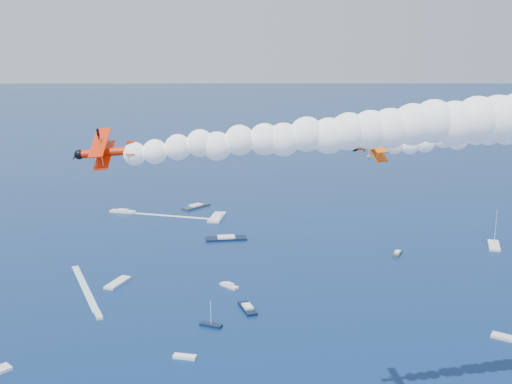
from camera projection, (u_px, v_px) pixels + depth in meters
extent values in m
cube|color=silver|center=(123.00, 211.00, 262.72)|extent=(11.16, 7.41, 0.70)
cube|color=silver|center=(98.00, 315.00, 164.76)|extent=(2.90, 5.30, 0.70)
cube|color=white|center=(185.00, 357.00, 143.26)|extent=(5.52, 3.36, 0.70)
cube|color=black|center=(211.00, 325.00, 159.01)|extent=(5.85, 4.49, 0.70)
cube|color=silver|center=(494.00, 245.00, 219.93)|extent=(8.00, 11.67, 0.70)
cube|color=#313942|center=(397.00, 254.00, 211.62)|extent=(5.25, 6.42, 0.70)
cube|color=silver|center=(217.00, 217.00, 254.37)|extent=(8.93, 15.56, 0.70)
cube|color=black|center=(248.00, 308.00, 168.72)|extent=(4.31, 9.21, 0.70)
cube|color=silver|center=(229.00, 286.00, 184.00)|extent=(5.32, 6.11, 0.70)
cube|color=#2B2F39|center=(196.00, 206.00, 270.46)|extent=(12.71, 11.59, 0.70)
cube|color=black|center=(226.00, 238.00, 227.42)|extent=(14.68, 4.75, 0.70)
cube|color=silver|center=(509.00, 338.00, 151.96)|extent=(7.91, 7.46, 0.70)
cube|color=silver|center=(118.00, 283.00, 186.53)|extent=(7.74, 10.38, 0.70)
cube|color=white|center=(177.00, 216.00, 256.67)|extent=(35.63, 17.04, 0.04)
cube|color=white|center=(85.00, 287.00, 183.95)|extent=(12.02, 37.17, 0.04)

